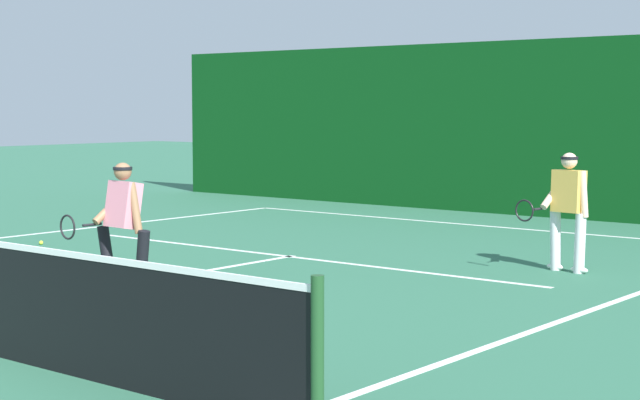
% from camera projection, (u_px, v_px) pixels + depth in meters
% --- Properties ---
extents(court_line_baseline_far, '(10.39, 0.10, 0.01)m').
position_uv_depth(court_line_baseline_far, '(473.00, 225.00, 19.43)').
color(court_line_baseline_far, white).
rests_on(court_line_baseline_far, ground_plane).
extents(court_line_service, '(8.47, 0.10, 0.01)m').
position_uv_depth(court_line_service, '(289.00, 256.00, 15.35)').
color(court_line_service, white).
rests_on(court_line_service, ground_plane).
extents(court_line_centre, '(0.10, 6.40, 0.01)m').
position_uv_depth(court_line_centre, '(127.00, 284.00, 12.95)').
color(court_line_centre, white).
rests_on(court_line_centre, ground_plane).
extents(player_near, '(0.95, 0.88, 1.56)m').
position_uv_depth(player_near, '(122.00, 222.00, 12.25)').
color(player_near, black).
rests_on(player_near, ground_plane).
extents(player_far, '(0.84, 0.88, 1.60)m').
position_uv_depth(player_far, '(568.00, 207.00, 13.87)').
color(player_far, silver).
rests_on(player_far, ground_plane).
extents(tennis_ball, '(0.07, 0.07, 0.07)m').
position_uv_depth(tennis_ball, '(41.00, 243.00, 16.66)').
color(tennis_ball, '#D1E033').
rests_on(tennis_ball, ground_plane).
extents(back_fence_windscreen, '(19.16, 0.12, 3.53)m').
position_uv_depth(back_fence_windscreen, '(529.00, 128.00, 20.94)').
color(back_fence_windscreen, '#093E13').
rests_on(back_fence_windscreen, ground_plane).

